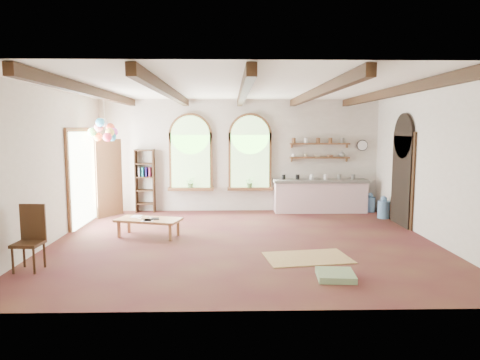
{
  "coord_description": "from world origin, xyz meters",
  "views": [
    {
      "loc": [
        -0.27,
        -8.83,
        2.35
      ],
      "look_at": [
        -0.05,
        0.6,
        1.24
      ],
      "focal_mm": 32.0,
      "sensor_mm": 36.0,
      "label": 1
    }
  ],
  "objects_px": {
    "coffee_table": "(149,221)",
    "side_chair": "(29,252)",
    "kitchen_counter": "(320,196)",
    "balloon_cluster": "(105,131)"
  },
  "relations": [
    {
      "from": "side_chair",
      "to": "balloon_cluster",
      "type": "bearing_deg",
      "value": 86.33
    },
    {
      "from": "kitchen_counter",
      "to": "coffee_table",
      "type": "distance_m",
      "value": 5.16
    },
    {
      "from": "coffee_table",
      "to": "side_chair",
      "type": "distance_m",
      "value": 2.74
    },
    {
      "from": "coffee_table",
      "to": "balloon_cluster",
      "type": "height_order",
      "value": "balloon_cluster"
    },
    {
      "from": "side_chair",
      "to": "kitchen_counter",
      "type": "bearing_deg",
      "value": 39.9
    },
    {
      "from": "kitchen_counter",
      "to": "coffee_table",
      "type": "xyz_separation_m",
      "value": [
        -4.38,
        -2.73,
        -0.12
      ]
    },
    {
      "from": "kitchen_counter",
      "to": "side_chair",
      "type": "bearing_deg",
      "value": -140.1
    },
    {
      "from": "kitchen_counter",
      "to": "balloon_cluster",
      "type": "bearing_deg",
      "value": -167.97
    },
    {
      "from": "side_chair",
      "to": "balloon_cluster",
      "type": "height_order",
      "value": "balloon_cluster"
    },
    {
      "from": "coffee_table",
      "to": "side_chair",
      "type": "relative_size",
      "value": 1.38
    }
  ]
}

